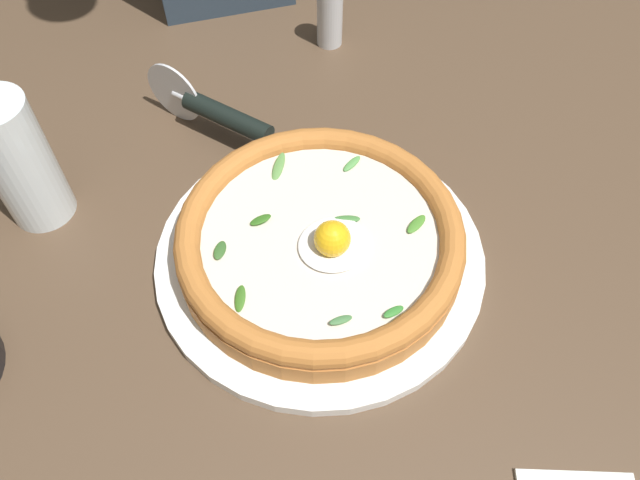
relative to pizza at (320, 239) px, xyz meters
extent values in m
cube|color=brown|center=(0.01, 0.04, -0.05)|extent=(2.40, 2.40, 0.03)
cylinder|color=white|center=(0.00, 0.00, -0.03)|extent=(0.31, 0.31, 0.01)
cylinder|color=#B87033|center=(0.00, 0.00, -0.01)|extent=(0.26, 0.26, 0.02)
torus|color=#BB6F30|center=(0.00, 0.00, 0.01)|extent=(0.26, 0.26, 0.02)
cylinder|color=silver|center=(0.00, 0.00, 0.00)|extent=(0.22, 0.22, 0.00)
ellipsoid|color=white|center=(0.00, 0.02, 0.01)|extent=(0.07, 0.06, 0.01)
sphere|color=yellow|center=(0.00, 0.02, 0.02)|extent=(0.03, 0.03, 0.03)
ellipsoid|color=#305924|center=(0.09, -0.03, 0.01)|extent=(0.02, 0.02, 0.01)
ellipsoid|color=#3F7938|center=(-0.03, 0.00, 0.01)|extent=(0.03, 0.02, 0.00)
ellipsoid|color=#376B1E|center=(0.09, 0.02, 0.01)|extent=(0.02, 0.03, 0.01)
ellipsoid|color=#3F723F|center=(0.03, 0.08, 0.01)|extent=(0.02, 0.01, 0.01)
ellipsoid|color=#4F9246|center=(-0.07, -0.06, 0.01)|extent=(0.02, 0.01, 0.01)
ellipsoid|color=#438129|center=(-0.08, 0.03, 0.01)|extent=(0.03, 0.02, 0.00)
ellipsoid|color=#317B2E|center=(-0.01, 0.10, 0.01)|extent=(0.02, 0.01, 0.01)
ellipsoid|color=#31681D|center=(0.04, -0.04, 0.01)|extent=(0.02, 0.01, 0.01)
ellipsoid|color=#588B42|center=(-0.01, -0.09, 0.01)|extent=(0.03, 0.03, 0.01)
cylinder|color=silver|center=(0.03, -0.25, 0.00)|extent=(0.03, 0.07, 0.07)
cylinder|color=silver|center=(0.03, -0.25, 0.00)|extent=(0.02, 0.02, 0.01)
cylinder|color=black|center=(0.00, -0.19, 0.00)|extent=(0.07, 0.11, 0.02)
cylinder|color=silver|center=(0.21, -0.20, 0.04)|extent=(0.06, 0.06, 0.14)
cylinder|color=#E7D07B|center=(0.21, -0.20, -0.02)|extent=(0.06, 0.06, 0.03)
cylinder|color=silver|center=(-0.19, -0.28, 0.00)|extent=(0.03, 0.03, 0.07)
camera|label=1|loc=(0.18, 0.29, 0.46)|focal=35.10mm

